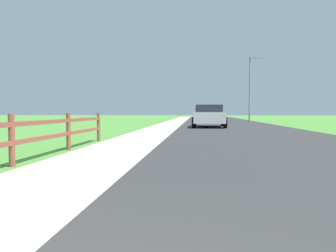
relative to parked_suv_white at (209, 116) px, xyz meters
name	(u,v)px	position (x,y,z in m)	size (l,w,h in m)	color
ground_plane	(183,124)	(-1.91, 4.82, -0.74)	(120.00, 120.00, 0.00)	#478333
road_asphalt	(225,123)	(1.59, 6.82, -0.73)	(7.00, 66.00, 0.01)	#2D2D2D
curb_concrete	(149,123)	(-4.91, 6.82, -0.73)	(6.00, 66.00, 0.01)	#B0A294
grass_verge	(132,123)	(-6.41, 6.82, -0.73)	(5.00, 66.00, 0.00)	#478333
rail_fence	(12,136)	(-4.07, -15.63, -0.18)	(0.11, 10.46, 0.96)	brown
parked_suv_white	(209,116)	(0.00, 0.00, 0.00)	(2.15, 4.46, 1.42)	white
parked_car_black	(207,114)	(0.24, 10.70, 0.02)	(2.18, 4.87, 1.50)	black
parked_car_red	(205,113)	(0.20, 20.47, 0.02)	(2.22, 4.43, 1.49)	maroon
parked_car_silver	(201,113)	(-0.22, 27.85, 0.06)	(2.10, 4.82, 1.62)	#B7BABF
street_lamp	(251,83)	(3.92, 7.92, 2.74)	(1.17, 0.20, 5.79)	gray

